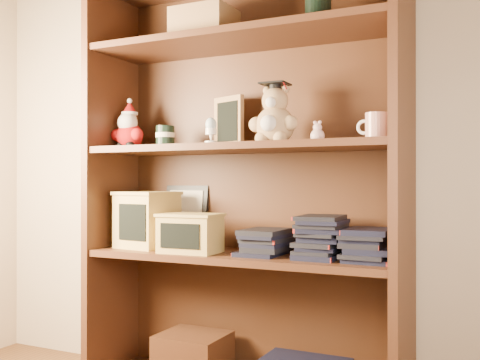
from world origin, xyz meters
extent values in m
cube|color=tan|center=(0.00, 1.50, 1.25)|extent=(3.00, 0.04, 2.50)
cube|color=#482614|center=(-0.74, 1.30, 0.80)|extent=(0.03, 0.35, 1.60)
cube|color=#482614|center=(0.43, 1.30, 0.80)|extent=(0.03, 0.35, 1.60)
cube|color=#432312|center=(-0.16, 1.47, 0.80)|extent=(1.20, 0.02, 1.60)
cube|color=#482614|center=(-0.16, 1.30, 1.34)|extent=(1.14, 0.33, 0.02)
cube|color=#432312|center=(-0.36, 1.30, 0.14)|extent=(0.25, 0.22, 0.18)
cube|color=#9E7547|center=(-0.31, 1.30, 1.41)|extent=(0.22, 0.18, 0.12)
cylinder|color=black|center=(0.14, 1.30, 1.41)|extent=(0.09, 0.09, 0.11)
cube|color=#482614|center=(-0.16, 1.30, 0.54)|extent=(1.14, 0.33, 0.02)
cube|color=#482614|center=(-0.16, 1.30, 0.94)|extent=(1.14, 0.33, 0.02)
sphere|color=#A50F0F|center=(-0.66, 1.30, 1.00)|extent=(0.11, 0.11, 0.11)
sphere|color=#A50F0F|center=(-0.70, 1.29, 1.00)|extent=(0.05, 0.05, 0.05)
sphere|color=#A50F0F|center=(-0.61, 1.29, 1.00)|extent=(0.05, 0.05, 0.05)
sphere|color=black|center=(-0.68, 1.28, 0.96)|extent=(0.04, 0.04, 0.04)
sphere|color=black|center=(-0.63, 1.28, 0.96)|extent=(0.04, 0.04, 0.04)
sphere|color=white|center=(-0.66, 1.29, 1.05)|extent=(0.08, 0.08, 0.08)
sphere|color=#D8B293|center=(-0.66, 1.30, 1.07)|extent=(0.06, 0.06, 0.06)
cone|color=#A50F0F|center=(-0.66, 1.30, 1.12)|extent=(0.06, 0.06, 0.05)
sphere|color=white|center=(-0.66, 1.30, 1.14)|extent=(0.02, 0.02, 0.02)
cylinder|color=white|center=(-0.66, 1.30, 1.09)|extent=(0.07, 0.07, 0.01)
cylinder|color=black|center=(-0.48, 1.30, 0.99)|extent=(0.07, 0.07, 0.08)
cylinder|color=beige|center=(-0.48, 1.30, 1.00)|extent=(0.08, 0.08, 0.02)
cube|color=#9E7547|center=(-0.26, 1.42, 1.05)|extent=(0.15, 0.08, 0.20)
cube|color=black|center=(-0.26, 1.41, 1.05)|extent=(0.11, 0.05, 0.16)
cube|color=#9E7547|center=(-0.26, 1.45, 0.97)|extent=(0.09, 0.09, 0.01)
cylinder|color=white|center=(-0.24, 1.23, 0.96)|extent=(0.05, 0.05, 0.01)
cone|color=white|center=(-0.24, 1.23, 0.98)|extent=(0.02, 0.02, 0.03)
cylinder|color=white|center=(-0.24, 1.23, 1.00)|extent=(0.04, 0.04, 0.02)
ellipsoid|color=silver|center=(-0.24, 1.23, 1.02)|extent=(0.04, 0.04, 0.05)
sphere|color=tan|center=(-0.02, 1.30, 1.01)|extent=(0.14, 0.14, 0.14)
sphere|color=white|center=(-0.02, 1.25, 1.02)|extent=(0.06, 0.06, 0.06)
sphere|color=tan|center=(-0.08, 1.29, 1.02)|extent=(0.06, 0.06, 0.06)
sphere|color=tan|center=(0.05, 1.29, 1.02)|extent=(0.06, 0.06, 0.06)
sphere|color=tan|center=(-0.05, 1.27, 0.97)|extent=(0.05, 0.05, 0.05)
sphere|color=tan|center=(0.02, 1.27, 0.97)|extent=(0.05, 0.05, 0.05)
sphere|color=tan|center=(-0.02, 1.30, 1.10)|extent=(0.10, 0.10, 0.10)
sphere|color=white|center=(-0.02, 1.27, 1.09)|extent=(0.04, 0.04, 0.04)
sphere|color=tan|center=(-0.05, 1.31, 1.14)|extent=(0.03, 0.03, 0.03)
sphere|color=tan|center=(0.02, 1.31, 1.14)|extent=(0.03, 0.03, 0.03)
cylinder|color=black|center=(-0.02, 1.30, 1.15)|extent=(0.04, 0.04, 0.02)
cube|color=black|center=(-0.02, 1.30, 1.16)|extent=(0.09, 0.09, 0.01)
cylinder|color=#A50F0F|center=(0.03, 1.29, 1.15)|extent=(0.00, 0.04, 0.03)
sphere|color=beige|center=(0.14, 1.30, 0.97)|extent=(0.05, 0.05, 0.05)
sphere|color=beige|center=(0.14, 1.30, 1.00)|extent=(0.03, 0.03, 0.03)
sphere|color=beige|center=(0.13, 1.30, 1.02)|extent=(0.01, 0.01, 0.01)
sphere|color=beige|center=(0.15, 1.30, 1.02)|extent=(0.01, 0.01, 0.01)
cylinder|color=silver|center=(0.34, 1.30, 1.00)|extent=(0.07, 0.07, 0.09)
torus|color=white|center=(0.30, 1.30, 1.00)|extent=(0.05, 0.01, 0.05)
cube|color=black|center=(-0.47, 1.45, 0.67)|extent=(0.20, 0.05, 0.25)
cube|color=beige|center=(-0.47, 1.44, 0.67)|extent=(0.16, 0.03, 0.21)
cube|color=tan|center=(-0.57, 1.30, 0.66)|extent=(0.22, 0.22, 0.22)
cube|color=black|center=(-0.57, 1.21, 0.66)|extent=(0.14, 0.02, 0.14)
cube|color=tan|center=(-0.57, 1.30, 0.77)|extent=(0.23, 0.23, 0.01)
cube|color=tan|center=(-0.33, 1.24, 0.62)|extent=(0.22, 0.16, 0.14)
cube|color=black|center=(-0.33, 1.16, 0.62)|extent=(0.16, 0.01, 0.09)
cube|color=tan|center=(-0.33, 1.24, 0.69)|extent=(0.23, 0.17, 0.01)
cube|color=black|center=(-0.05, 1.30, 0.56)|extent=(0.14, 0.20, 0.02)
cube|color=black|center=(-0.05, 1.30, 0.57)|extent=(0.14, 0.20, 0.02)
cube|color=black|center=(-0.05, 1.30, 0.59)|extent=(0.14, 0.20, 0.02)
cube|color=black|center=(-0.05, 1.30, 0.61)|extent=(0.14, 0.20, 0.02)
cube|color=black|center=(-0.05, 1.30, 0.62)|extent=(0.14, 0.20, 0.02)
cube|color=black|center=(-0.05, 1.30, 0.64)|extent=(0.14, 0.20, 0.02)
cube|color=black|center=(0.16, 1.30, 0.56)|extent=(0.14, 0.20, 0.02)
cube|color=black|center=(0.16, 1.30, 0.57)|extent=(0.14, 0.20, 0.02)
cube|color=black|center=(0.16, 1.30, 0.59)|extent=(0.14, 0.20, 0.02)
cube|color=black|center=(0.16, 1.30, 0.61)|extent=(0.14, 0.20, 0.02)
cube|color=black|center=(0.16, 1.30, 0.62)|extent=(0.14, 0.20, 0.02)
cube|color=black|center=(0.16, 1.30, 0.64)|extent=(0.14, 0.20, 0.02)
cube|color=black|center=(0.16, 1.30, 0.65)|extent=(0.14, 0.20, 0.02)
cube|color=black|center=(0.16, 1.30, 0.67)|extent=(0.14, 0.20, 0.02)
cube|color=black|center=(0.16, 1.30, 0.69)|extent=(0.14, 0.20, 0.02)
cube|color=black|center=(0.16, 1.30, 0.70)|extent=(0.14, 0.20, 0.02)
cube|color=black|center=(0.32, 1.30, 0.56)|extent=(0.14, 0.20, 0.02)
cube|color=black|center=(0.32, 1.30, 0.57)|extent=(0.14, 0.20, 0.02)
cube|color=black|center=(0.32, 1.30, 0.59)|extent=(0.14, 0.20, 0.02)
cube|color=black|center=(0.32, 1.30, 0.61)|extent=(0.14, 0.20, 0.02)
cube|color=black|center=(0.32, 1.30, 0.62)|extent=(0.14, 0.20, 0.02)
cube|color=black|center=(0.32, 1.30, 0.64)|extent=(0.14, 0.20, 0.02)
cube|color=black|center=(0.32, 1.30, 0.65)|extent=(0.14, 0.20, 0.02)
camera|label=1|loc=(0.74, -0.56, 0.81)|focal=42.00mm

